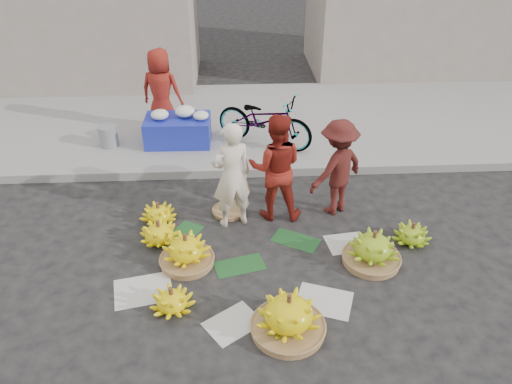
{
  "coord_description": "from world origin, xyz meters",
  "views": [
    {
      "loc": [
        -0.15,
        -5.23,
        4.3
      ],
      "look_at": [
        0.15,
        0.5,
        0.7
      ],
      "focal_mm": 35.0,
      "sensor_mm": 36.0,
      "label": 1
    }
  ],
  "objects_px": {
    "vendor_cream": "(232,176)",
    "bicycle": "(264,120)",
    "banana_bunch_4": "(373,249)",
    "flower_table": "(178,128)",
    "banana_bunch_0": "(186,251)"
  },
  "relations": [
    {
      "from": "banana_bunch_0",
      "to": "banana_bunch_4",
      "type": "xyz_separation_m",
      "value": [
        2.43,
        -0.09,
        0.01
      ]
    },
    {
      "from": "bicycle",
      "to": "vendor_cream",
      "type": "bearing_deg",
      "value": -166.17
    },
    {
      "from": "vendor_cream",
      "to": "bicycle",
      "type": "height_order",
      "value": "vendor_cream"
    },
    {
      "from": "banana_bunch_4",
      "to": "flower_table",
      "type": "xyz_separation_m",
      "value": [
        -2.78,
        3.45,
        0.18
      ]
    },
    {
      "from": "bicycle",
      "to": "banana_bunch_0",
      "type": "bearing_deg",
      "value": -172.36
    },
    {
      "from": "banana_bunch_0",
      "to": "bicycle",
      "type": "height_order",
      "value": "bicycle"
    },
    {
      "from": "banana_bunch_0",
      "to": "banana_bunch_4",
      "type": "height_order",
      "value": "banana_bunch_4"
    },
    {
      "from": "banana_bunch_4",
      "to": "bicycle",
      "type": "height_order",
      "value": "bicycle"
    },
    {
      "from": "banana_bunch_4",
      "to": "bicycle",
      "type": "distance_m",
      "value": 3.53
    },
    {
      "from": "banana_bunch_0",
      "to": "banana_bunch_4",
      "type": "distance_m",
      "value": 2.43
    },
    {
      "from": "banana_bunch_4",
      "to": "flower_table",
      "type": "relative_size",
      "value": 0.63
    },
    {
      "from": "banana_bunch_0",
      "to": "vendor_cream",
      "type": "distance_m",
      "value": 1.23
    },
    {
      "from": "banana_bunch_4",
      "to": "vendor_cream",
      "type": "distance_m",
      "value": 2.14
    },
    {
      "from": "flower_table",
      "to": "banana_bunch_4",
      "type": "bearing_deg",
      "value": -50.14
    },
    {
      "from": "vendor_cream",
      "to": "flower_table",
      "type": "relative_size",
      "value": 1.34
    }
  ]
}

